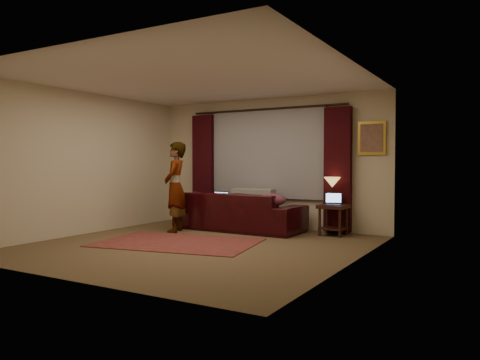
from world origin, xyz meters
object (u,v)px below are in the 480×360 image
Objects in this scene: tiffany_lamp at (332,191)px; person at (175,187)px; laptop_table at (334,199)px; laptop_sofa at (219,198)px; end_table at (333,220)px; sofa at (239,204)px.

tiffany_lamp is 2.92m from person.
laptop_table is (0.08, -0.15, -0.13)m from tiffany_lamp.
laptop_sofa reaches higher than end_table.
laptop_table is at bearing -62.59° from tiffany_lamp.
person is at bearing -177.67° from laptop_table.
sofa is 4.55× the size of end_table.
end_table is (1.81, 0.26, -0.23)m from sofa.
end_table is 1.67× the size of laptop_table.
tiffany_lamp is at bearing 90.79° from person.
laptop_table is at bearing 87.57° from person.
laptop_table reaches higher than laptop_sofa.
laptop_table reaches higher than end_table.
laptop_sofa is 0.86m from person.
end_table is at bearing 88.48° from person.
person is (-0.93, -0.79, 0.34)m from sofa.
laptop_sofa is 2.17m from tiffany_lamp.
sofa is 1.49× the size of person.
end_table is 0.39m from laptop_table.
tiffany_lamp is at bearing 119.08° from end_table.
tiffany_lamp reaches higher than laptop_table.
person is at bearing -144.09° from laptop_sofa.
laptop_sofa is 0.63× the size of end_table.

